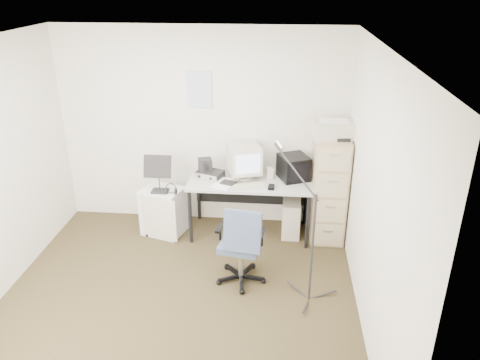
# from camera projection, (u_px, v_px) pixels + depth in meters

# --- Properties ---
(floor) EXTENTS (3.60, 3.60, 0.01)m
(floor) POSITION_uv_depth(u_px,v_px,m) (177.00, 303.00, 4.71)
(floor) COLOR #322917
(floor) RESTS_ON ground
(ceiling) EXTENTS (3.60, 3.60, 0.01)m
(ceiling) POSITION_uv_depth(u_px,v_px,m) (159.00, 47.00, 3.68)
(ceiling) COLOR white
(ceiling) RESTS_ON ground
(wall_back) EXTENTS (3.60, 0.02, 2.50)m
(wall_back) POSITION_uv_depth(u_px,v_px,m) (202.00, 129.00, 5.83)
(wall_back) COLOR silver
(wall_back) RESTS_ON ground
(wall_front) EXTENTS (3.60, 0.02, 2.50)m
(wall_front) POSITION_uv_depth(u_px,v_px,m) (94.00, 330.00, 2.56)
(wall_front) COLOR silver
(wall_front) RESTS_ON ground
(wall_right) EXTENTS (0.02, 3.60, 2.50)m
(wall_right) POSITION_uv_depth(u_px,v_px,m) (374.00, 198.00, 4.04)
(wall_right) COLOR silver
(wall_right) RESTS_ON ground
(wall_calendar) EXTENTS (0.30, 0.02, 0.44)m
(wall_calendar) POSITION_uv_depth(u_px,v_px,m) (199.00, 89.00, 5.62)
(wall_calendar) COLOR white
(wall_calendar) RESTS_ON wall_back
(filing_cabinet) EXTENTS (0.40, 0.60, 1.30)m
(filing_cabinet) POSITION_uv_depth(u_px,v_px,m) (329.00, 188.00, 5.65)
(filing_cabinet) COLOR tan
(filing_cabinet) RESTS_ON floor
(printer) EXTENTS (0.51, 0.38, 0.18)m
(printer) POSITION_uv_depth(u_px,v_px,m) (334.00, 130.00, 5.34)
(printer) COLOR #B5AC96
(printer) RESTS_ON filing_cabinet
(desk) EXTENTS (1.50, 0.70, 0.73)m
(desk) POSITION_uv_depth(u_px,v_px,m) (250.00, 207.00, 5.82)
(desk) COLOR beige
(desk) RESTS_ON floor
(crt_monitor) EXTENTS (0.48, 0.49, 0.41)m
(crt_monitor) POSITION_uv_depth(u_px,v_px,m) (244.00, 162.00, 5.67)
(crt_monitor) COLOR #B5AC96
(crt_monitor) RESTS_ON desk
(crt_tv) EXTENTS (0.43, 0.44, 0.29)m
(crt_tv) POSITION_uv_depth(u_px,v_px,m) (293.00, 167.00, 5.66)
(crt_tv) COLOR black
(crt_tv) RESTS_ON desk
(desk_speaker) EXTENTS (0.10, 0.10, 0.14)m
(desk_speaker) POSITION_uv_depth(u_px,v_px,m) (269.00, 173.00, 5.68)
(desk_speaker) COLOR beige
(desk_speaker) RESTS_ON desk
(keyboard) EXTENTS (0.42, 0.27, 0.02)m
(keyboard) POSITION_uv_depth(u_px,v_px,m) (247.00, 186.00, 5.49)
(keyboard) COLOR #B5AC96
(keyboard) RESTS_ON desk
(mouse) EXTENTS (0.08, 0.12, 0.03)m
(mouse) POSITION_uv_depth(u_px,v_px,m) (271.00, 187.00, 5.44)
(mouse) COLOR black
(mouse) RESTS_ON desk
(radio_receiver) EXTENTS (0.37, 0.31, 0.09)m
(radio_receiver) POSITION_uv_depth(u_px,v_px,m) (210.00, 174.00, 5.72)
(radio_receiver) COLOR black
(radio_receiver) RESTS_ON desk
(radio_speaker) EXTENTS (0.19, 0.19, 0.15)m
(radio_speaker) POSITION_uv_depth(u_px,v_px,m) (205.00, 165.00, 5.68)
(radio_speaker) COLOR black
(radio_speaker) RESTS_ON radio_receiver
(papers) EXTENTS (0.30, 0.35, 0.02)m
(papers) POSITION_uv_depth(u_px,v_px,m) (225.00, 184.00, 5.55)
(papers) COLOR white
(papers) RESTS_ON desk
(pc_tower) EXTENTS (0.23, 0.50, 0.46)m
(pc_tower) POSITION_uv_depth(u_px,v_px,m) (291.00, 215.00, 5.90)
(pc_tower) COLOR #B5AC96
(pc_tower) RESTS_ON floor
(office_chair) EXTENTS (0.62, 0.62, 0.93)m
(office_chair) POSITION_uv_depth(u_px,v_px,m) (241.00, 243.00, 4.86)
(office_chair) COLOR #495E7C
(office_chair) RESTS_ON floor
(side_cart) EXTENTS (0.57, 0.51, 0.60)m
(side_cart) POSITION_uv_depth(u_px,v_px,m) (163.00, 211.00, 5.86)
(side_cart) COLOR silver
(side_cart) RESTS_ON floor
(music_stand) EXTENTS (0.35, 0.21, 0.49)m
(music_stand) POSITION_uv_depth(u_px,v_px,m) (159.00, 173.00, 5.58)
(music_stand) COLOR black
(music_stand) RESTS_ON side_cart
(headphones) EXTENTS (0.17, 0.17, 0.03)m
(headphones) POSITION_uv_depth(u_px,v_px,m) (171.00, 190.00, 5.60)
(headphones) COLOR black
(headphones) RESTS_ON side_cart
(mic_stand) EXTENTS (0.03, 0.03, 1.54)m
(mic_stand) POSITION_uv_depth(u_px,v_px,m) (314.00, 233.00, 4.45)
(mic_stand) COLOR black
(mic_stand) RESTS_ON floor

